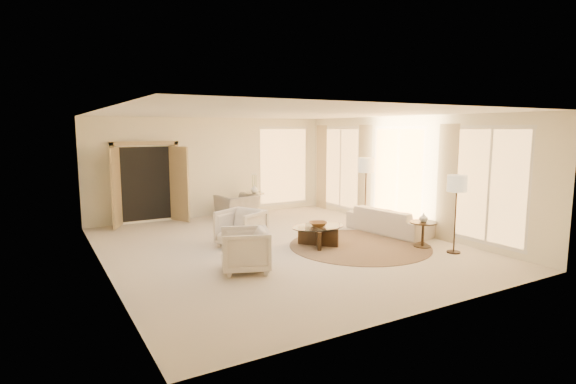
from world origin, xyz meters
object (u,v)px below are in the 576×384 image
sofa (389,220)px  coffee_table (318,234)px  bowl (318,224)px  side_vase (254,189)px  end_vase (423,218)px  floor_lamp_far (457,187)px  end_table (423,230)px  floor_lamp_near (366,168)px  accent_chair (237,203)px  side_table (255,202)px  armchair_right (245,248)px  armchair_left (241,226)px

sofa → coffee_table: 2.18m
bowl → side_vase: bearing=85.4°
end_vase → sofa: bearing=77.7°
floor_lamp_far → side_vase: size_ratio=6.92×
coffee_table → end_table: size_ratio=2.22×
floor_lamp_near → end_table: bearing=-97.8°
accent_chair → side_vase: 0.68m
floor_lamp_far → bowl: size_ratio=4.15×
side_table → bowl: side_table is taller
accent_chair → coffee_table: (0.28, -3.67, -0.17)m
floor_lamp_far → end_vase: 0.98m
end_table → floor_lamp_far: 1.18m
end_vase → armchair_right: bearing=174.3°
floor_lamp_near → end_vase: floor_lamp_near is taller
coffee_table → end_table: bearing=-32.1°
accent_chair → side_vase: bearing=177.3°
coffee_table → end_vase: (1.88, -1.18, 0.36)m
side_vase → floor_lamp_far: bearing=-72.3°
floor_lamp_far → bowl: (-2.08, 1.82, -0.86)m
sofa → side_table: side_table is taller
armchair_right → end_table: bearing=104.4°
end_vase → side_vase: size_ratio=0.83×
accent_chair → floor_lamp_near: bearing=123.3°
end_table → end_vase: end_vase is taller
floor_lamp_near → side_vase: floor_lamp_near is taller
side_table → bowl: 3.76m
side_vase → armchair_right: bearing=-117.6°
coffee_table → bowl: bearing=0.0°
floor_lamp_far → bowl: floor_lamp_far is taller
sofa → floor_lamp_near: floor_lamp_near is taller
side_table → floor_lamp_far: bearing=-72.3°
end_table → end_vase: bearing=0.0°
end_table → armchair_left: bearing=148.7°
sofa → armchair_right: 4.35m
accent_chair → end_vase: size_ratio=5.33×
armchair_left → armchair_right: bearing=-49.9°
end_vase → floor_lamp_near: bearing=82.2°
armchair_left → side_table: (1.73, 2.92, -0.03)m
side_table → floor_lamp_near: floor_lamp_near is taller
bowl → floor_lamp_far: bearing=-41.1°
sofa → accent_chair: 4.26m
end_table → end_vase: (0.00, 0.00, 0.26)m
side_vase → end_vase: bearing=-72.3°
side_table → bowl: bearing=-94.6°
floor_lamp_far → side_vase: floor_lamp_far is taller
end_table → side_table: (-1.57, 4.92, 0.03)m
end_vase → armchair_left: bearing=148.7°
floor_lamp_near → side_vase: 3.34m
floor_lamp_far → side_vase: bearing=107.7°
armchair_right → armchair_left: bearing=178.4°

